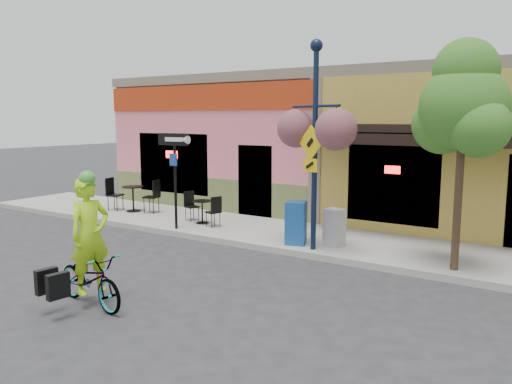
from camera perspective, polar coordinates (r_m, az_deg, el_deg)
ground at (r=10.94m, az=3.45°, el=-8.06°), size 90.00×90.00×0.00m
sidewalk at (r=12.64m, az=7.91°, el=-5.51°), size 24.00×3.00×0.15m
curb at (r=11.38m, az=4.82°, el=-7.02°), size 24.00×0.12×0.15m
building at (r=17.45m, az=15.71°, el=5.31°), size 18.20×8.20×4.50m
bicycle at (r=8.84m, az=-18.43°, el=-9.44°), size 1.80×0.84×0.91m
cyclist_rider at (r=8.66m, az=-18.37°, el=-6.35°), size 0.55×0.75×1.91m
lamp_post at (r=11.13m, az=6.73°, el=5.14°), size 1.60×1.09×4.65m
one_way_sign at (r=13.46m, az=-9.20°, el=1.19°), size 0.99×0.25×2.56m
cafe_set_left at (r=16.36m, az=-13.88°, el=-0.33°), size 1.93×1.27×1.06m
cafe_set_right at (r=14.16m, az=-6.17°, el=-1.88°), size 1.58×1.12×0.86m
newspaper_box_blue at (r=11.79m, az=4.58°, el=-3.54°), size 0.56×0.52×1.02m
newspaper_box_grey at (r=11.76m, az=8.95°, el=-4.02°), size 0.50×0.47×0.88m
street_tree at (r=10.29m, az=22.35°, el=3.84°), size 2.26×2.26×4.48m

